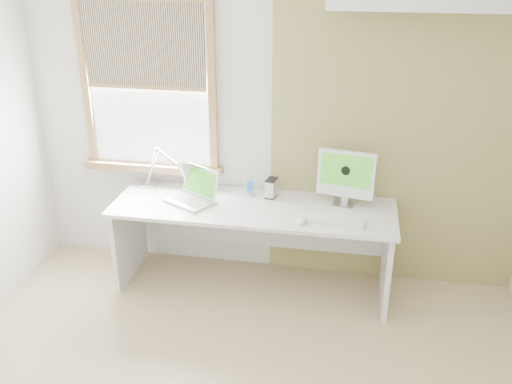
% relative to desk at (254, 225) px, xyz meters
% --- Properties ---
extents(room, '(4.04, 3.54, 2.64)m').
position_rel_desk_xyz_m(room, '(0.08, -1.44, 0.77)').
color(room, tan).
rests_on(room, ground).
extents(accent_wall, '(2.00, 0.02, 2.60)m').
position_rel_desk_xyz_m(accent_wall, '(1.08, 0.30, 0.77)').
color(accent_wall, olive).
rests_on(accent_wall, room).
extents(window, '(1.20, 0.14, 1.42)m').
position_rel_desk_xyz_m(window, '(-0.92, 0.27, 1.01)').
color(window, '#9B7442').
rests_on(window, room).
extents(desk, '(2.20, 0.70, 0.73)m').
position_rel_desk_xyz_m(desk, '(0.00, 0.00, 0.00)').
color(desk, silver).
rests_on(desk, room).
extents(desk_lamp, '(0.59, 0.39, 0.36)m').
position_rel_desk_xyz_m(desk_lamp, '(-0.62, 0.03, 0.38)').
color(desk_lamp, '#B6B8BB').
rests_on(desk_lamp, desk).
extents(laptop, '(0.45, 0.43, 0.25)m').
position_rel_desk_xyz_m(laptop, '(-0.47, -0.04, 0.26)').
color(laptop, '#B6B8BB').
rests_on(laptop, desk).
extents(phone_dock, '(0.09, 0.09, 0.14)m').
position_rel_desk_xyz_m(phone_dock, '(-0.06, 0.14, 0.24)').
color(phone_dock, '#B6B8BB').
rests_on(phone_dock, desk).
extents(external_drive, '(0.09, 0.13, 0.15)m').
position_rel_desk_xyz_m(external_drive, '(0.11, 0.14, 0.27)').
color(external_drive, '#B6B8BB').
rests_on(external_drive, desk).
extents(imac, '(0.45, 0.19, 0.44)m').
position_rel_desk_xyz_m(imac, '(0.70, 0.10, 0.44)').
color(imac, '#B6B8BB').
rests_on(imac, desk).
extents(keyboard, '(0.49, 0.19, 0.02)m').
position_rel_desk_xyz_m(keyboard, '(0.62, -0.22, 0.21)').
color(keyboard, white).
rests_on(keyboard, desk).
extents(mouse, '(0.09, 0.12, 0.03)m').
position_rel_desk_xyz_m(mouse, '(0.40, -0.29, 0.21)').
color(mouse, white).
rests_on(mouse, desk).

